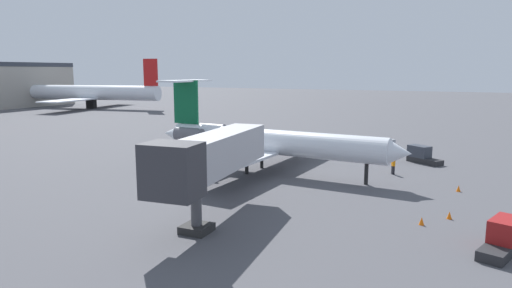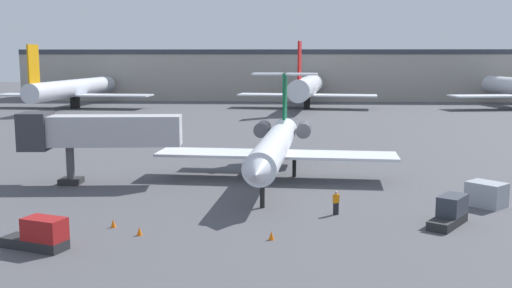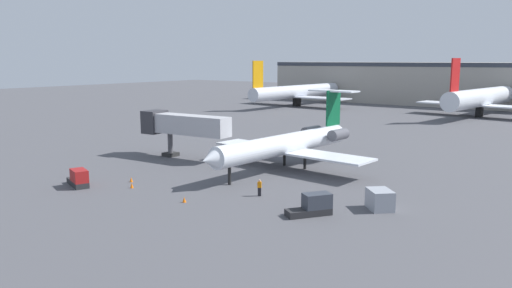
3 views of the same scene
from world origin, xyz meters
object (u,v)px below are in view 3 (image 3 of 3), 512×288
(ground_crew_marshaller, at_px, (260,188))
(parked_airliner_west_end, at_px, (297,92))
(traffic_cone_near, at_px, (131,180))
(baggage_tug_lead, at_px, (79,179))
(parked_airliner_west_mid, at_px, (480,98))
(regional_jet, at_px, (290,143))
(traffic_cone_mid, at_px, (132,185))
(jet_bridge, at_px, (180,125))
(traffic_cone_far, at_px, (184,200))
(cargo_container_uld, at_px, (380,200))
(baggage_tug_trailing, at_px, (313,206))

(ground_crew_marshaller, xyz_separation_m, parked_airliner_west_end, (-48.24, 84.05, 3.29))
(ground_crew_marshaller, bearing_deg, traffic_cone_near, -165.26)
(baggage_tug_lead, height_order, parked_airliner_west_end, parked_airliner_west_end)
(baggage_tug_lead, bearing_deg, parked_airliner_west_mid, 78.79)
(regional_jet, xyz_separation_m, ground_crew_marshaller, (4.40, -12.35, -2.42))
(regional_jet, height_order, traffic_cone_mid, regional_jet)
(ground_crew_marshaller, height_order, parked_airliner_west_end, parked_airliner_west_end)
(jet_bridge, height_order, ground_crew_marshaller, jet_bridge)
(jet_bridge, height_order, parked_airliner_west_end, parked_airliner_west_end)
(baggage_tug_lead, distance_m, traffic_cone_far, 13.54)
(jet_bridge, bearing_deg, ground_crew_marshaller, -24.62)
(ground_crew_marshaller, distance_m, parked_airliner_west_mid, 86.39)
(jet_bridge, xyz_separation_m, cargo_container_uld, (31.81, -6.47, -3.66))
(baggage_tug_trailing, height_order, parked_airliner_west_mid, parked_airliner_west_mid)
(cargo_container_uld, xyz_separation_m, parked_airliner_west_mid, (-10.30, 83.41, 3.55))
(traffic_cone_near, xyz_separation_m, parked_airliner_west_end, (-33.46, 87.94, 3.87))
(baggage_tug_lead, height_order, traffic_cone_near, baggage_tug_lead)
(regional_jet, height_order, traffic_cone_near, regional_jet)
(baggage_tug_lead, height_order, traffic_cone_mid, baggage_tug_lead)
(baggage_tug_lead, distance_m, baggage_tug_trailing, 25.88)
(regional_jet, height_order, baggage_tug_trailing, regional_jet)
(jet_bridge, xyz_separation_m, traffic_cone_near, (5.66, -13.26, -4.29))
(baggage_tug_trailing, xyz_separation_m, traffic_cone_far, (-11.77, -3.96, -0.56))
(baggage_tug_lead, relative_size, traffic_cone_near, 7.71)
(baggage_tug_trailing, bearing_deg, jet_bridge, 157.54)
(traffic_cone_near, height_order, traffic_cone_far, same)
(baggage_tug_lead, relative_size, parked_airliner_west_mid, 0.12)
(traffic_cone_far, xyz_separation_m, parked_airliner_west_mid, (5.47, 92.39, 4.19))
(regional_jet, relative_size, baggage_tug_lead, 6.52)
(ground_crew_marshaller, bearing_deg, parked_airliner_west_mid, 89.30)
(parked_airliner_west_mid, bearing_deg, cargo_container_uld, -82.96)
(regional_jet, bearing_deg, parked_airliner_west_mid, 85.77)
(parked_airliner_west_mid, bearing_deg, ground_crew_marshaller, -90.70)
(baggage_tug_trailing, relative_size, traffic_cone_mid, 7.44)
(traffic_cone_mid, bearing_deg, cargo_container_uld, 19.42)
(ground_crew_marshaller, xyz_separation_m, traffic_cone_near, (-14.78, -3.89, -0.58))
(parked_airliner_west_end, relative_size, parked_airliner_west_mid, 1.12)
(baggage_tug_lead, xyz_separation_m, baggage_tug_trailing, (25.09, 6.38, 0.00))
(traffic_cone_near, distance_m, parked_airliner_west_end, 94.17)
(jet_bridge, relative_size, traffic_cone_mid, 25.18)
(regional_jet, distance_m, baggage_tug_lead, 24.86)
(baggage_tug_trailing, xyz_separation_m, traffic_cone_near, (-22.14, -1.76, -0.56))
(parked_airliner_west_end, bearing_deg, traffic_cone_far, -64.07)
(jet_bridge, bearing_deg, traffic_cone_far, -43.94)
(cargo_container_uld, height_order, traffic_cone_far, cargo_container_uld)
(cargo_container_uld, distance_m, traffic_cone_far, 18.16)
(traffic_cone_far, height_order, parked_airliner_west_end, parked_airliner_west_end)
(baggage_tug_trailing, bearing_deg, traffic_cone_near, -175.44)
(ground_crew_marshaller, bearing_deg, regional_jet, 109.64)
(jet_bridge, bearing_deg, baggage_tug_trailing, -22.46)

